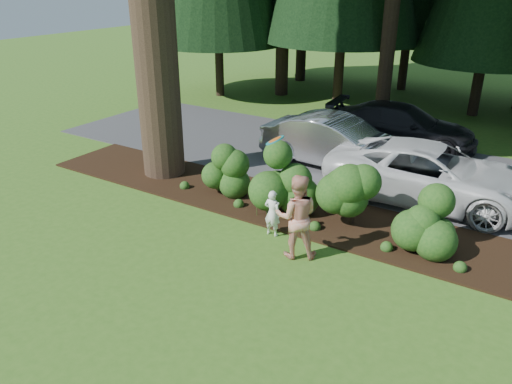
{
  "coord_description": "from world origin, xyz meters",
  "views": [
    {
      "loc": [
        5.48,
        -7.17,
        5.69
      ],
      "look_at": [
        0.13,
        1.22,
        1.3
      ],
      "focal_mm": 35.0,
      "sensor_mm": 36.0,
      "label": 1
    }
  ],
  "objects": [
    {
      "name": "driveway",
      "position": [
        0.0,
        7.5,
        0.01
      ],
      "size": [
        22.0,
        6.0,
        0.03
      ],
      "primitive_type": "cube",
      "color": "#38383A",
      "rests_on": "ground"
    },
    {
      "name": "child",
      "position": [
        0.21,
        1.8,
        0.57
      ],
      "size": [
        0.41,
        0.27,
        1.13
      ],
      "primitive_type": "imported",
      "rotation": [
        0.0,
        0.0,
        3.14
      ],
      "color": "white",
      "rests_on": "ground"
    },
    {
      "name": "shrub_row",
      "position": [
        0.77,
        3.14,
        0.81
      ],
      "size": [
        6.53,
        1.6,
        1.61
      ],
      "color": "#1A4515",
      "rests_on": "ground"
    },
    {
      "name": "car_dark_suv",
      "position": [
        0.69,
        9.8,
        0.77
      ],
      "size": [
        5.26,
        2.5,
        1.48
      ],
      "primitive_type": "imported",
      "rotation": [
        0.0,
        0.0,
        1.65
      ],
      "color": "black",
      "rests_on": "driveway"
    },
    {
      "name": "car_white_suv",
      "position": [
        2.79,
        5.68,
        0.8
      ],
      "size": [
        5.61,
        2.73,
        1.54
      ],
      "primitive_type": "imported",
      "rotation": [
        0.0,
        0.0,
        1.6
      ],
      "color": "silver",
      "rests_on": "driveway"
    },
    {
      "name": "lily_cluster",
      "position": [
        -0.3,
        2.4,
        0.5
      ],
      "size": [
        0.69,
        0.09,
        0.57
      ],
      "color": "#1A4515",
      "rests_on": "ground"
    },
    {
      "name": "adult",
      "position": [
        1.12,
        1.27,
        0.95
      ],
      "size": [
        1.15,
        1.07,
        1.89
      ],
      "primitive_type": "imported",
      "rotation": [
        0.0,
        0.0,
        3.64
      ],
      "color": "#D5451C",
      "rests_on": "ground"
    },
    {
      "name": "ground",
      "position": [
        0.0,
        0.0,
        0.0
      ],
      "size": [
        80.0,
        80.0,
        0.0
      ],
      "primitive_type": "plane",
      "color": "#37651C",
      "rests_on": "ground"
    },
    {
      "name": "frisbee",
      "position": [
        0.02,
        2.19,
        2.2
      ],
      "size": [
        0.44,
        0.46,
        0.28
      ],
      "color": "teal",
      "rests_on": "ground"
    },
    {
      "name": "mulch_bed",
      "position": [
        0.0,
        3.25,
        0.03
      ],
      "size": [
        16.0,
        2.5,
        0.05
      ],
      "primitive_type": "cube",
      "color": "black",
      "rests_on": "ground"
    },
    {
      "name": "car_silver_wagon",
      "position": [
        -0.41,
        6.76,
        0.82
      ],
      "size": [
        4.87,
        1.9,
        1.58
      ],
      "primitive_type": "imported",
      "rotation": [
        0.0,
        0.0,
        1.52
      ],
      "color": "#BABABF",
      "rests_on": "driveway"
    }
  ]
}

